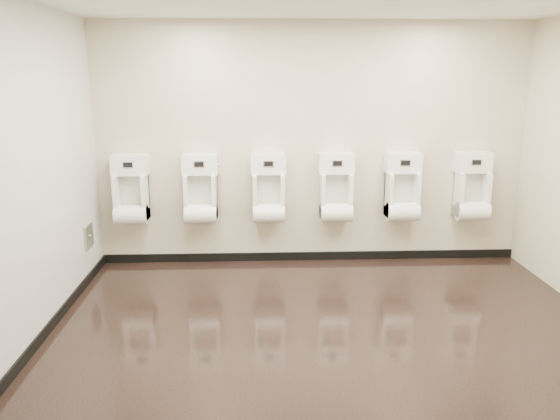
# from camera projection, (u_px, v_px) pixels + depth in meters

# --- Properties ---
(ground) EXTENTS (5.00, 3.50, 0.00)m
(ground) POSITION_uv_depth(u_px,v_px,m) (329.00, 323.00, 4.99)
(ground) COLOR black
(ground) RESTS_ON ground
(back_wall) EXTENTS (5.00, 0.02, 2.80)m
(back_wall) POSITION_uv_depth(u_px,v_px,m) (312.00, 146.00, 6.34)
(back_wall) COLOR beige
(back_wall) RESTS_ON ground
(front_wall) EXTENTS (5.00, 0.02, 2.80)m
(front_wall) POSITION_uv_depth(u_px,v_px,m) (376.00, 231.00, 2.95)
(front_wall) COLOR beige
(front_wall) RESTS_ON ground
(left_wall) EXTENTS (0.02, 3.50, 2.80)m
(left_wall) POSITION_uv_depth(u_px,v_px,m) (34.00, 175.00, 4.54)
(left_wall) COLOR beige
(left_wall) RESTS_ON ground
(tile_overlay_left) EXTENTS (0.01, 3.50, 2.80)m
(tile_overlay_left) POSITION_uv_depth(u_px,v_px,m) (35.00, 175.00, 4.54)
(tile_overlay_left) COLOR silver
(tile_overlay_left) RESTS_ON ground
(skirting_back) EXTENTS (5.00, 0.02, 0.10)m
(skirting_back) POSITION_uv_depth(u_px,v_px,m) (310.00, 256.00, 6.66)
(skirting_back) COLOR black
(skirting_back) RESTS_ON ground
(skirting_left) EXTENTS (0.02, 3.50, 0.10)m
(skirting_left) POSITION_uv_depth(u_px,v_px,m) (52.00, 324.00, 4.88)
(skirting_left) COLOR black
(skirting_left) RESTS_ON ground
(access_panel) EXTENTS (0.04, 0.25, 0.25)m
(access_panel) POSITION_uv_depth(u_px,v_px,m) (88.00, 236.00, 5.93)
(access_panel) COLOR #9E9EA3
(access_panel) RESTS_ON left_wall
(urinal_0) EXTENTS (0.42, 0.31, 0.78)m
(urinal_0) POSITION_uv_depth(u_px,v_px,m) (131.00, 195.00, 6.25)
(urinal_0) COLOR white
(urinal_0) RESTS_ON back_wall
(urinal_1) EXTENTS (0.42, 0.31, 0.78)m
(urinal_1) POSITION_uv_depth(u_px,v_px,m) (201.00, 194.00, 6.28)
(urinal_1) COLOR white
(urinal_1) RESTS_ON back_wall
(urinal_2) EXTENTS (0.42, 0.31, 0.78)m
(urinal_2) POSITION_uv_depth(u_px,v_px,m) (269.00, 193.00, 6.32)
(urinal_2) COLOR white
(urinal_2) RESTS_ON back_wall
(urinal_3) EXTENTS (0.42, 0.31, 0.78)m
(urinal_3) POSITION_uv_depth(u_px,v_px,m) (336.00, 193.00, 6.35)
(urinal_3) COLOR white
(urinal_3) RESTS_ON back_wall
(urinal_4) EXTENTS (0.42, 0.31, 0.78)m
(urinal_4) POSITION_uv_depth(u_px,v_px,m) (402.00, 192.00, 6.38)
(urinal_4) COLOR white
(urinal_4) RESTS_ON back_wall
(urinal_5) EXTENTS (0.42, 0.31, 0.78)m
(urinal_5) POSITION_uv_depth(u_px,v_px,m) (472.00, 191.00, 6.41)
(urinal_5) COLOR white
(urinal_5) RESTS_ON back_wall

